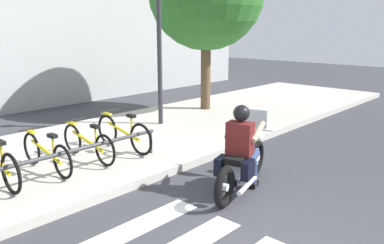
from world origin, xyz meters
TOP-DOWN VIEW (x-y plane):
  - sidewalk at (0.00, 4.78)m, footprint 24.00×4.40m
  - crosswalk_stripe_4 at (-1.12, 1.60)m, footprint 2.80×0.40m
  - motorcycle at (1.31, 1.33)m, footprint 2.10×0.89m
  - rider at (1.23, 1.31)m, footprint 0.72×0.65m
  - bicycle_3 at (-0.68, 4.07)m, footprint 0.48×1.68m
  - bicycle_4 at (0.15, 4.07)m, footprint 0.48×1.69m
  - bicycle_5 at (0.98, 4.07)m, footprint 0.48×1.74m
  - bike_rack at (-1.10, 3.51)m, footprint 4.76×0.07m
  - street_lamp at (3.04, 5.18)m, footprint 0.28×0.28m

SIDE VIEW (x-z plane):
  - crosswalk_stripe_4 at x=-1.12m, z-range 0.00..0.01m
  - sidewalk at x=0.00m, z-range 0.00..0.15m
  - motorcycle at x=1.31m, z-range -0.15..1.07m
  - bicycle_3 at x=-0.68m, z-range 0.12..0.84m
  - bicycle_4 at x=0.15m, z-range 0.12..0.85m
  - bicycle_5 at x=0.98m, z-range 0.12..0.90m
  - bike_rack at x=-1.10m, z-range 0.33..0.82m
  - rider at x=1.23m, z-range 0.11..1.54m
  - street_lamp at x=3.04m, z-range 0.44..4.25m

